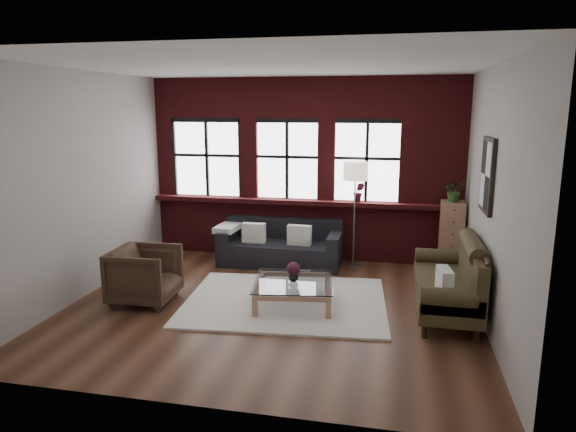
% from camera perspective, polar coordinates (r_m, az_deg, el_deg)
% --- Properties ---
extents(floor, '(5.50, 5.50, 0.00)m').
position_cam_1_polar(floor, '(7.18, -1.79, -9.97)').
color(floor, '#442619').
rests_on(floor, ground).
extents(ceiling, '(5.50, 5.50, 0.00)m').
position_cam_1_polar(ceiling, '(6.68, -1.98, 16.42)').
color(ceiling, white).
rests_on(ceiling, ground).
extents(wall_back, '(5.50, 0.00, 5.50)m').
position_cam_1_polar(wall_back, '(9.17, 1.83, 5.19)').
color(wall_back, '#AEA8A2').
rests_on(wall_back, ground).
extents(wall_front, '(5.50, 0.00, 5.50)m').
position_cam_1_polar(wall_front, '(4.41, -9.59, -2.38)').
color(wall_front, '#AEA8A2').
rests_on(wall_front, ground).
extents(wall_left, '(0.00, 5.00, 5.00)m').
position_cam_1_polar(wall_left, '(7.86, -21.79, 3.21)').
color(wall_left, '#AEA8A2').
rests_on(wall_left, ground).
extents(wall_right, '(0.00, 5.00, 5.00)m').
position_cam_1_polar(wall_right, '(6.66, 21.78, 1.78)').
color(wall_right, '#AEA8A2').
rests_on(wall_right, ground).
extents(brick_backwall, '(5.50, 0.12, 3.20)m').
position_cam_1_polar(brick_backwall, '(9.11, 1.76, 5.14)').
color(brick_backwall, maroon).
rests_on(brick_backwall, floor).
extents(sill_ledge, '(5.50, 0.30, 0.08)m').
position_cam_1_polar(sill_ledge, '(9.11, 1.64, 1.58)').
color(sill_ledge, maroon).
rests_on(sill_ledge, brick_backwall).
extents(window_left, '(1.38, 0.10, 1.50)m').
position_cam_1_polar(window_left, '(9.58, -8.94, 6.24)').
color(window_left, black).
rests_on(window_left, brick_backwall).
extents(window_mid, '(1.38, 0.10, 1.50)m').
position_cam_1_polar(window_mid, '(9.16, -0.08, 6.13)').
color(window_mid, black).
rests_on(window_mid, brick_backwall).
extents(window_right, '(1.38, 0.10, 1.50)m').
position_cam_1_polar(window_right, '(8.98, 8.75, 5.87)').
color(window_right, black).
rests_on(window_right, brick_backwall).
extents(wall_poster, '(0.05, 0.74, 0.94)m').
position_cam_1_polar(wall_poster, '(6.91, 21.29, 4.26)').
color(wall_poster, black).
rests_on(wall_poster, wall_right).
extents(shag_rug, '(2.94, 2.40, 0.03)m').
position_cam_1_polar(shag_rug, '(7.30, -0.29, -9.45)').
color(shag_rug, silver).
rests_on(shag_rug, floor).
extents(dark_sofa, '(2.09, 0.84, 0.76)m').
position_cam_1_polar(dark_sofa, '(8.88, -0.83, -3.07)').
color(dark_sofa, black).
rests_on(dark_sofa, floor).
extents(pillow_a, '(0.40, 0.14, 0.34)m').
position_cam_1_polar(pillow_a, '(8.85, -3.81, -1.88)').
color(pillow_a, white).
rests_on(pillow_a, dark_sofa).
extents(pillow_b, '(0.41, 0.18, 0.34)m').
position_cam_1_polar(pillow_b, '(8.67, 1.27, -2.15)').
color(pillow_b, white).
rests_on(pillow_b, dark_sofa).
extents(vintage_settee, '(0.86, 1.93, 1.03)m').
position_cam_1_polar(vintage_settee, '(7.09, 17.17, -6.36)').
color(vintage_settee, '#38301A').
rests_on(vintage_settee, floor).
extents(pillow_settee, '(0.19, 0.40, 0.34)m').
position_cam_1_polar(pillow_settee, '(6.49, 16.98, -7.06)').
color(pillow_settee, white).
rests_on(pillow_settee, vintage_settee).
extents(armchair, '(0.90, 0.88, 0.78)m').
position_cam_1_polar(armchair, '(7.47, -15.60, -6.33)').
color(armchair, '#37251B').
rests_on(armchair, floor).
extents(coffee_table, '(1.21, 1.21, 0.36)m').
position_cam_1_polar(coffee_table, '(7.14, 0.61, -8.61)').
color(coffee_table, '#A27458').
rests_on(coffee_table, shag_rug).
extents(vase, '(0.15, 0.15, 0.14)m').
position_cam_1_polar(vase, '(7.06, 0.61, -6.71)').
color(vase, '#B2B2B2').
rests_on(vase, coffee_table).
extents(flowers, '(0.19, 0.19, 0.19)m').
position_cam_1_polar(flowers, '(7.03, 0.61, -5.87)').
color(flowers, '#4B192B').
rests_on(flowers, vase).
extents(drawer_chest, '(0.37, 0.37, 1.20)m').
position_cam_1_polar(drawer_chest, '(8.81, 17.68, -2.28)').
color(drawer_chest, '#A27458').
rests_on(drawer_chest, floor).
extents(potted_plant_top, '(0.40, 0.38, 0.36)m').
position_cam_1_polar(potted_plant_top, '(8.66, 18.00, 2.71)').
color(potted_plant_top, '#2D5923').
rests_on(potted_plant_top, drawer_chest).
extents(floor_lamp, '(0.40, 0.40, 1.94)m').
position_cam_1_polar(floor_lamp, '(8.76, 7.39, 0.61)').
color(floor_lamp, '#A5A5A8').
rests_on(floor_lamp, floor).
extents(sill_plant, '(0.19, 0.16, 0.35)m').
position_cam_1_polar(sill_plant, '(8.92, 7.88, 2.64)').
color(sill_plant, '#4B192B').
rests_on(sill_plant, sill_ledge).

